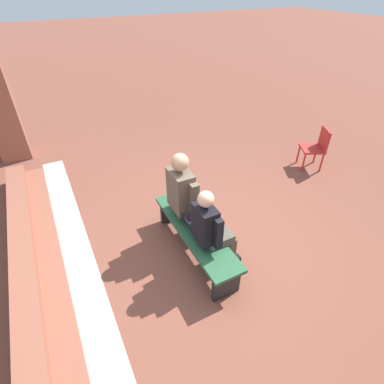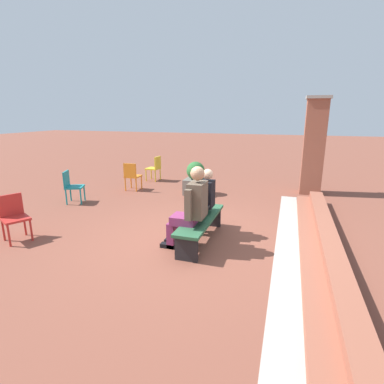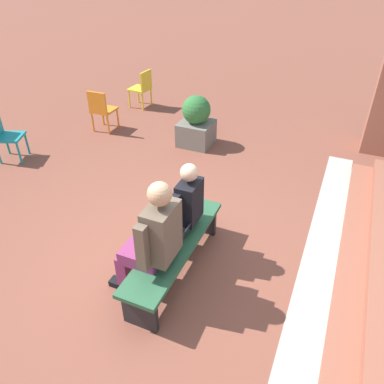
{
  "view_description": "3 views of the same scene",
  "coord_description": "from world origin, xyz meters",
  "px_view_note": "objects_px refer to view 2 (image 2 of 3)",
  "views": [
    {
      "loc": [
        -2.59,
        1.55,
        3.24
      ],
      "look_at": [
        0.15,
        0.13,
        0.99
      ],
      "focal_mm": 28.0,
      "sensor_mm": 36.0,
      "label": 1
    },
    {
      "loc": [
        4.91,
        1.55,
        2.26
      ],
      "look_at": [
        -0.25,
        -0.12,
        0.84
      ],
      "focal_mm": 28.0,
      "sensor_mm": 36.0,
      "label": 2
    },
    {
      "loc": [
        2.81,
        1.55,
        3.21
      ],
      "look_at": [
        -0.43,
        0.14,
        0.84
      ],
      "focal_mm": 35.0,
      "sensor_mm": 36.0,
      "label": 3
    }
  ],
  "objects_px": {
    "bench": "(201,223)",
    "planter": "(196,179)",
    "person_adult": "(191,207)",
    "plastic_chair_foreground": "(132,175)",
    "plastic_chair_far_left": "(155,167)",
    "plastic_chair_near_bench_right": "(71,185)",
    "laptop": "(201,215)",
    "person_student": "(202,200)",
    "plastic_chair_near_bench_left": "(14,215)"
  },
  "relations": [
    {
      "from": "plastic_chair_near_bench_left",
      "to": "plastic_chair_foreground",
      "type": "bearing_deg",
      "value": 176.52
    },
    {
      "from": "bench",
      "to": "planter",
      "type": "height_order",
      "value": "planter"
    },
    {
      "from": "bench",
      "to": "plastic_chair_near_bench_left",
      "type": "height_order",
      "value": "plastic_chair_near_bench_left"
    },
    {
      "from": "person_student",
      "to": "plastic_chair_far_left",
      "type": "height_order",
      "value": "person_student"
    },
    {
      "from": "plastic_chair_near_bench_right",
      "to": "planter",
      "type": "xyz_separation_m",
      "value": [
        -1.84,
        2.78,
        -0.04
      ]
    },
    {
      "from": "person_adult",
      "to": "plastic_chair_near_bench_right",
      "type": "height_order",
      "value": "person_adult"
    },
    {
      "from": "bench",
      "to": "plastic_chair_far_left",
      "type": "xyz_separation_m",
      "value": [
        -4.41,
        -2.94,
        0.13
      ]
    },
    {
      "from": "laptop",
      "to": "plastic_chair_near_bench_left",
      "type": "xyz_separation_m",
      "value": [
        0.98,
        -3.27,
        -0.02
      ]
    },
    {
      "from": "person_adult",
      "to": "person_student",
      "type": "bearing_deg",
      "value": 179.2
    },
    {
      "from": "bench",
      "to": "plastic_chair_near_bench_left",
      "type": "relative_size",
      "value": 2.14
    },
    {
      "from": "bench",
      "to": "plastic_chair_foreground",
      "type": "height_order",
      "value": "plastic_chair_foreground"
    },
    {
      "from": "bench",
      "to": "laptop",
      "type": "relative_size",
      "value": 5.62
    },
    {
      "from": "person_adult",
      "to": "plastic_chair_near_bench_right",
      "type": "distance_m",
      "value": 4.14
    },
    {
      "from": "person_student",
      "to": "laptop",
      "type": "distance_m",
      "value": 0.37
    },
    {
      "from": "bench",
      "to": "planter",
      "type": "xyz_separation_m",
      "value": [
        -3.15,
        -1.08,
        0.08
      ]
    },
    {
      "from": "plastic_chair_far_left",
      "to": "plastic_chair_near_bench_left",
      "type": "bearing_deg",
      "value": -3.37
    },
    {
      "from": "bench",
      "to": "plastic_chair_near_bench_right",
      "type": "bearing_deg",
      "value": -108.68
    },
    {
      "from": "planter",
      "to": "plastic_chair_near_bench_left",
      "type": "bearing_deg",
      "value": -27.82
    },
    {
      "from": "plastic_chair_foreground",
      "to": "plastic_chair_near_bench_left",
      "type": "bearing_deg",
      "value": -3.48
    },
    {
      "from": "person_adult",
      "to": "plastic_chair_far_left",
      "type": "relative_size",
      "value": 1.72
    },
    {
      "from": "plastic_chair_far_left",
      "to": "plastic_chair_near_bench_left",
      "type": "distance_m",
      "value": 5.4
    },
    {
      "from": "bench",
      "to": "laptop",
      "type": "height_order",
      "value": "laptop"
    },
    {
      "from": "person_adult",
      "to": "laptop",
      "type": "xyz_separation_m",
      "value": [
        -0.35,
        0.09,
        -0.26
      ]
    },
    {
      "from": "person_adult",
      "to": "plastic_chair_near_bench_right",
      "type": "relative_size",
      "value": 1.72
    },
    {
      "from": "planter",
      "to": "laptop",
      "type": "bearing_deg",
      "value": 19.12
    },
    {
      "from": "laptop",
      "to": "plastic_chair_foreground",
      "type": "relative_size",
      "value": 0.38
    },
    {
      "from": "plastic_chair_foreground",
      "to": "bench",
      "type": "bearing_deg",
      "value": 45.72
    },
    {
      "from": "plastic_chair_foreground",
      "to": "planter",
      "type": "relative_size",
      "value": 0.89
    },
    {
      "from": "plastic_chair_foreground",
      "to": "person_student",
      "type": "bearing_deg",
      "value": 48.31
    },
    {
      "from": "plastic_chair_foreground",
      "to": "plastic_chair_near_bench_left",
      "type": "relative_size",
      "value": 1.0
    },
    {
      "from": "person_student",
      "to": "plastic_chair_far_left",
      "type": "bearing_deg",
      "value": -144.98
    },
    {
      "from": "plastic_chair_near_bench_left",
      "to": "plastic_chair_near_bench_right",
      "type": "xyz_separation_m",
      "value": [
        -2.28,
        -0.61,
        0.0
      ]
    },
    {
      "from": "laptop",
      "to": "bench",
      "type": "bearing_deg",
      "value": -74.96
    },
    {
      "from": "plastic_chair_far_left",
      "to": "laptop",
      "type": "bearing_deg",
      "value": 33.78
    },
    {
      "from": "person_adult",
      "to": "plastic_chair_far_left",
      "type": "distance_m",
      "value": 5.56
    },
    {
      "from": "person_adult",
      "to": "plastic_chair_foreground",
      "type": "distance_m",
      "value": 4.42
    },
    {
      "from": "planter",
      "to": "person_student",
      "type": "bearing_deg",
      "value": 19.68
    },
    {
      "from": "person_adult",
      "to": "plastic_chair_foreground",
      "type": "relative_size",
      "value": 1.72
    },
    {
      "from": "plastic_chair_near_bench_left",
      "to": "planter",
      "type": "distance_m",
      "value": 4.66
    },
    {
      "from": "bench",
      "to": "person_adult",
      "type": "bearing_deg",
      "value": -11.79
    },
    {
      "from": "bench",
      "to": "plastic_chair_foreground",
      "type": "distance_m",
      "value": 4.21
    },
    {
      "from": "person_adult",
      "to": "plastic_chair_far_left",
      "type": "height_order",
      "value": "person_adult"
    },
    {
      "from": "plastic_chair_far_left",
      "to": "plastic_chair_near_bench_right",
      "type": "height_order",
      "value": "same"
    },
    {
      "from": "person_adult",
      "to": "plastic_chair_foreground",
      "type": "xyz_separation_m",
      "value": [
        -3.29,
        -2.94,
        -0.28
      ]
    },
    {
      "from": "plastic_chair_far_left",
      "to": "person_student",
      "type": "bearing_deg",
      "value": 35.02
    },
    {
      "from": "laptop",
      "to": "plastic_chair_foreground",
      "type": "distance_m",
      "value": 4.22
    },
    {
      "from": "person_student",
      "to": "planter",
      "type": "relative_size",
      "value": 1.36
    },
    {
      "from": "bench",
      "to": "planter",
      "type": "relative_size",
      "value": 1.91
    },
    {
      "from": "laptop",
      "to": "plastic_chair_near_bench_right",
      "type": "xyz_separation_m",
      "value": [
        -1.3,
        -3.87,
        -0.02
      ]
    },
    {
      "from": "person_adult",
      "to": "plastic_chair_near_bench_right",
      "type": "bearing_deg",
      "value": -113.61
    }
  ]
}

